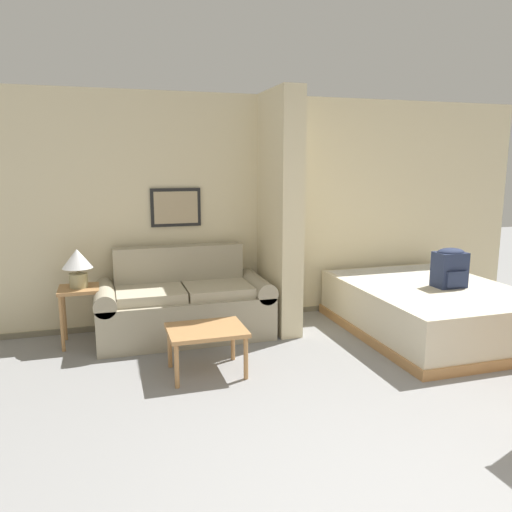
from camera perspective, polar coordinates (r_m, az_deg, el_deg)
name	(u,v)px	position (r m, az deg, el deg)	size (l,w,h in m)	color
wall_back	(245,210)	(5.89, -1.23, 5.30)	(7.36, 0.16, 2.60)	beige
wall_partition_pillar	(279,213)	(5.49, 2.68, 4.97)	(0.24, 0.88, 2.60)	beige
couch	(184,305)	(5.43, -8.24, -5.54)	(1.83, 0.84, 0.94)	tan
coffee_table	(206,334)	(4.44, -5.70, -8.83)	(0.67, 0.53, 0.41)	#B27F4C
side_table	(80,299)	(5.39, -19.49, -4.61)	(0.40, 0.40, 0.60)	#B27F4C
table_lamp	(77,263)	(5.31, -19.74, -0.77)	(0.30, 0.30, 0.39)	tan
bed	(429,308)	(5.80, 19.14, -5.67)	(1.66, 2.15, 0.53)	#B27F4C
backpack	(450,267)	(5.68, 21.29, -1.18)	(0.32, 0.25, 0.42)	#232D4C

